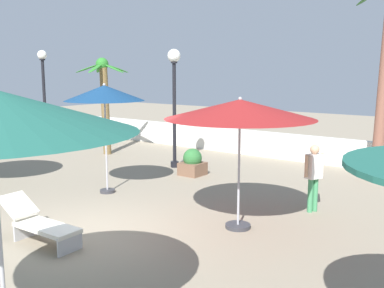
# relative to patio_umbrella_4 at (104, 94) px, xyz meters

# --- Properties ---
(ground_plane) EXTENTS (56.00, 56.00, 0.00)m
(ground_plane) POSITION_rel_patio_umbrella_4_xyz_m (2.06, -2.20, -2.67)
(ground_plane) COLOR gray
(boundary_wall) EXTENTS (25.20, 0.30, 0.96)m
(boundary_wall) POSITION_rel_patio_umbrella_4_xyz_m (2.06, 7.21, -2.19)
(boundary_wall) COLOR silver
(boundary_wall) RESTS_ON ground_plane
(patio_umbrella_4) EXTENTS (2.11, 2.11, 2.95)m
(patio_umbrella_4) POSITION_rel_patio_umbrella_4_xyz_m (0.00, 0.00, 0.00)
(patio_umbrella_4) COLOR #333338
(patio_umbrella_4) RESTS_ON ground_plane
(patio_umbrella_5) EXTENTS (3.08, 3.08, 2.76)m
(patio_umbrella_5) POSITION_rel_patio_umbrella_4_xyz_m (4.29, -0.22, -0.18)
(patio_umbrella_5) COLOR #333338
(patio_umbrella_5) RESTS_ON ground_plane
(palm_tree_1) EXTENTS (2.23, 2.21, 3.78)m
(palm_tree_1) POSITION_rel_patio_umbrella_4_xyz_m (-4.39, 3.88, -0.29)
(palm_tree_1) COLOR brown
(palm_tree_1) RESTS_ON ground_plane
(lamp_post_0) EXTENTS (0.44, 0.44, 3.99)m
(lamp_post_0) POSITION_rel_patio_umbrella_4_xyz_m (-0.61, 3.62, 0.05)
(lamp_post_0) COLOR black
(lamp_post_0) RESTS_ON ground_plane
(lamp_post_1) EXTENTS (0.37, 0.37, 4.08)m
(lamp_post_1) POSITION_rel_patio_umbrella_4_xyz_m (-6.71, 2.76, -0.17)
(lamp_post_1) COLOR black
(lamp_post_1) RESTS_ON ground_plane
(lounge_chair_1) EXTENTS (1.89, 0.63, 0.83)m
(lounge_chair_1) POSITION_rel_patio_umbrella_4_xyz_m (1.67, -3.24, -2.27)
(lounge_chair_1) COLOR #B7B7BC
(lounge_chair_1) RESTS_ON ground_plane
(guest_0) EXTENTS (0.36, 0.52, 1.59)m
(guest_0) POSITION_rel_patio_umbrella_4_xyz_m (5.10, 1.79, -1.71)
(guest_0) COLOR #3F8C59
(guest_0) RESTS_ON ground_plane
(planter) EXTENTS (0.70, 0.70, 0.85)m
(planter) POSITION_rel_patio_umbrella_4_xyz_m (0.58, 3.06, -2.29)
(planter) COLOR brown
(planter) RESTS_ON ground_plane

